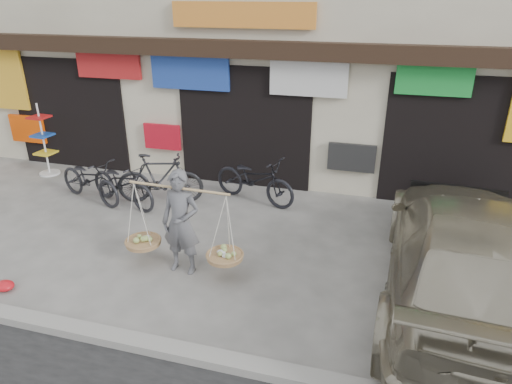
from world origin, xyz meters
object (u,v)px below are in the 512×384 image
(street_vendor, at_px, (181,226))
(display_rack, at_px, (45,146))
(bike_2, at_px, (255,179))
(suv, at_px, (470,254))
(bike_0, at_px, (123,183))
(bike_3, at_px, (90,180))
(bike_1, at_px, (160,179))

(street_vendor, distance_m, display_rack, 5.78)
(bike_2, height_order, suv, suv)
(bike_2, bearing_deg, suv, -105.62)
(bike_0, distance_m, display_rack, 2.93)
(bike_3, distance_m, suv, 7.38)
(bike_3, relative_size, suv, 0.33)
(suv, xyz_separation_m, display_rack, (-9.13, 2.70, -0.09))
(bike_1, height_order, suv, suv)
(bike_2, xyz_separation_m, suv, (3.82, -2.54, 0.29))
(street_vendor, bearing_deg, suv, 6.10)
(suv, bearing_deg, bike_1, -15.34)
(bike_0, relative_size, suv, 0.33)
(bike_0, xyz_separation_m, bike_3, (-0.78, 0.00, 0.00))
(street_vendor, bearing_deg, bike_1, 125.82)
(suv, bearing_deg, bike_0, -10.83)
(suv, relative_size, display_rack, 3.20)
(bike_0, distance_m, bike_1, 0.77)
(bike_1, bearing_deg, bike_3, 85.89)
(display_rack, bearing_deg, bike_3, -29.02)
(bike_1, bearing_deg, display_rack, 61.41)
(street_vendor, xyz_separation_m, bike_2, (0.38, 2.85, -0.29))
(street_vendor, distance_m, bike_2, 2.89)
(display_rack, bearing_deg, suv, -16.49)
(street_vendor, relative_size, bike_2, 1.03)
(bike_2, height_order, bike_3, bike_2)
(suv, distance_m, display_rack, 9.52)
(bike_1, relative_size, suv, 0.32)
(bike_1, bearing_deg, suv, -124.75)
(bike_3, bearing_deg, suv, -82.95)
(suv, height_order, display_rack, display_rack)
(bike_3, bearing_deg, bike_2, -55.11)
(street_vendor, distance_m, suv, 4.21)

